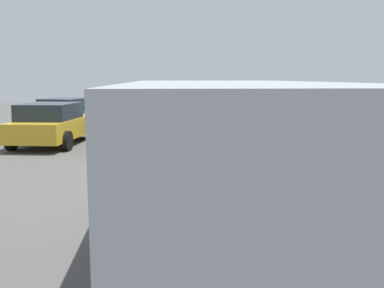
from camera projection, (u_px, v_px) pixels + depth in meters
The scene contains 7 objects.
ground_plane at pixel (205, 185), 9.77m from camera, with size 60.00×60.00×0.00m, color #514F4C.
art_car_decorated at pixel (207, 152), 9.72m from camera, with size 4.64×2.80×1.67m.
parked_van_far_left at pixel (150, 106), 18.58m from camera, with size 5.15×2.92×2.02m.
parked_van_near_left at pixel (233, 182), 4.53m from camera, with size 5.49×3.05×2.29m.
parked_sedan_behind_left at pixel (157, 127), 14.52m from camera, with size 4.67×2.70×1.42m.
parked_sedan_far_right at pixel (63, 115), 19.22m from camera, with size 4.55×2.53×1.44m.
parked_sedan_near_right at pixel (53, 124), 15.45m from camera, with size 4.41×2.27×1.47m.
Camera 1 is at (-9.49, -0.95, 2.33)m, focal length 41.46 mm.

